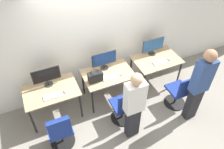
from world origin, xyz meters
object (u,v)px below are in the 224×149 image
(office_chair_left, at_px, (61,133))
(keyboard_right, at_px, (160,62))
(keyboard_center, at_px, (110,77))
(monitor_right, at_px, (153,46))
(mouse_center, at_px, (121,74))
(mouse_right, at_px, (169,59))
(person_center, at_px, (134,105))
(handbag, at_px, (95,77))
(mouse_left, at_px, (65,91))
(monitor_center, at_px, (104,60))
(office_chair_center, at_px, (123,108))
(monitor_left, at_px, (46,76))
(person_right, at_px, (200,84))
(office_chair_right, at_px, (179,93))
(keyboard_left, at_px, (53,96))

(office_chair_left, xyz_separation_m, keyboard_right, (2.54, 0.66, 0.36))
(keyboard_center, distance_m, monitor_right, 1.31)
(mouse_center, distance_m, mouse_right, 1.25)
(person_center, height_order, mouse_right, person_center)
(office_chair_left, bearing_deg, handbag, 35.49)
(monitor_right, bearing_deg, mouse_left, -170.35)
(monitor_center, relative_size, handbag, 1.86)
(office_chair_left, relative_size, office_chair_center, 1.00)
(keyboard_right, bearing_deg, monitor_left, 172.61)
(keyboard_right, relative_size, handbag, 1.20)
(monitor_left, bearing_deg, person_center, -45.27)
(mouse_left, height_order, handbag, handbag)
(keyboard_center, bearing_deg, handbag, 174.30)
(keyboard_center, relative_size, person_center, 0.22)
(mouse_center, bearing_deg, person_right, -43.35)
(keyboard_center, xyz_separation_m, keyboard_right, (1.24, 0.00, 0.00))
(mouse_left, height_order, person_right, person_right)
(monitor_left, xyz_separation_m, handbag, (0.92, -0.29, -0.12))
(monitor_center, bearing_deg, person_right, -46.05)
(office_chair_center, distance_m, office_chair_right, 1.30)
(keyboard_left, distance_m, office_chair_right, 2.68)
(handbag, bearing_deg, keyboard_right, -1.16)
(office_chair_center, height_order, office_chair_right, same)
(mouse_center, height_order, office_chair_right, office_chair_right)
(keyboard_left, relative_size, mouse_left, 4.00)
(keyboard_left, xyz_separation_m, mouse_left, (0.25, 0.02, 0.01))
(person_right, bearing_deg, person_center, 174.79)
(monitor_left, xyz_separation_m, keyboard_left, (0.00, -0.36, -0.22))
(mouse_left, bearing_deg, monitor_center, 19.94)
(mouse_left, distance_m, mouse_right, 2.48)
(office_chair_center, xyz_separation_m, mouse_right, (1.47, 0.61, 0.37))
(mouse_left, bearing_deg, person_center, -42.73)
(monitor_left, relative_size, keyboard_left, 1.55)
(keyboard_left, height_order, handbag, handbag)
(keyboard_center, bearing_deg, mouse_left, -178.84)
(mouse_left, distance_m, handbag, 0.68)
(monitor_left, relative_size, handbag, 1.86)
(mouse_left, height_order, monitor_right, monitor_right)
(keyboard_left, distance_m, handbag, 0.93)
(office_chair_center, height_order, monitor_right, monitor_right)
(keyboard_right, xyz_separation_m, person_right, (0.14, -1.09, 0.23))
(mouse_center, distance_m, office_chair_center, 0.72)
(office_chair_left, relative_size, handbag, 3.06)
(office_chair_right, bearing_deg, monitor_right, 94.05)
(mouse_right, bearing_deg, mouse_left, -179.41)
(keyboard_left, bearing_deg, mouse_left, 3.97)
(mouse_right, relative_size, handbag, 0.30)
(keyboard_left, distance_m, person_center, 1.59)
(mouse_right, distance_m, person_right, 1.12)
(office_chair_right, bearing_deg, office_chair_left, 178.55)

